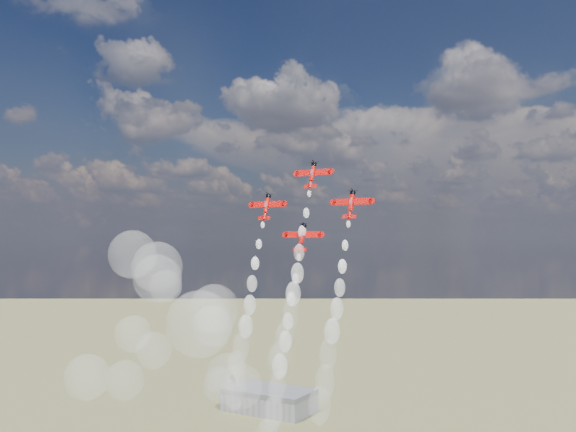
# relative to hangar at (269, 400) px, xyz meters

# --- Properties ---
(hangar) EXTENTS (50.00, 28.00, 13.00)m
(hangar) POSITION_rel_hangar_xyz_m (0.00, 0.00, 0.00)
(hangar) COLOR gray
(hangar) RESTS_ON ground
(plane_lead) EXTENTS (10.87, 4.67, 7.50)m
(plane_lead) POSITION_rel_hangar_xyz_m (110.57, -157.27, 111.60)
(plane_lead) COLOR red
(plane_lead) RESTS_ON ground
(plane_left) EXTENTS (10.87, 4.67, 7.50)m
(plane_left) POSITION_rel_hangar_xyz_m (97.70, -160.23, 103.09)
(plane_left) COLOR red
(plane_left) RESTS_ON ground
(plane_right) EXTENTS (10.87, 4.67, 7.50)m
(plane_right) POSITION_rel_hangar_xyz_m (123.44, -160.23, 103.09)
(plane_right) COLOR red
(plane_right) RESTS_ON ground
(plane_slot) EXTENTS (10.87, 4.67, 7.50)m
(plane_slot) POSITION_rel_hangar_xyz_m (110.57, -163.18, 94.58)
(plane_slot) COLOR red
(plane_slot) RESTS_ON ground
(smoke_trail_lead) EXTENTS (5.44, 18.02, 45.41)m
(smoke_trail_lead) POSITION_rel_hangar_xyz_m (110.38, -170.75, 72.73)
(smoke_trail_lead) COLOR white
(smoke_trail_lead) RESTS_ON plane_lead
(smoke_trail_left) EXTENTS (5.30, 17.32, 45.91)m
(smoke_trail_left) POSITION_rel_hangar_xyz_m (97.81, -173.34, 64.15)
(smoke_trail_left) COLOR white
(smoke_trail_left) RESTS_ON plane_left
(smoke_trail_right) EXTENTS (5.25, 18.22, 45.35)m
(smoke_trail_right) POSITION_rel_hangar_xyz_m (123.13, -173.98, 64.36)
(smoke_trail_right) COLOR white
(smoke_trail_right) RESTS_ON plane_right
(smoke_trail_slot) EXTENTS (5.14, 17.89, 45.53)m
(smoke_trail_slot) POSITION_rel_hangar_xyz_m (110.55, -176.77, 55.65)
(smoke_trail_slot) COLOR white
(smoke_trail_slot) RESTS_ON plane_slot
(drifted_smoke_cloud) EXTENTS (64.08, 33.69, 57.85)m
(drifted_smoke_cloud) POSITION_rel_hangar_xyz_m (57.32, -153.36, 68.12)
(drifted_smoke_cloud) COLOR white
(drifted_smoke_cloud) RESTS_ON ground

